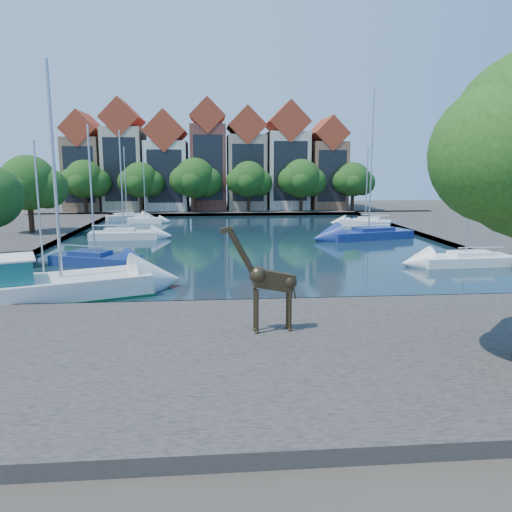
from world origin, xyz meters
The scene contains 30 objects.
ground centered at (0.00, 0.00, 0.00)m, with size 160.00×160.00×0.00m, color #38332B.
water_basin centered at (0.00, 24.00, 0.04)m, with size 38.00×50.00×0.08m, color black.
near_quay centered at (0.00, -7.00, 0.25)m, with size 50.00×14.00×0.50m, color #49433F.
far_quay centered at (0.00, 56.00, 0.25)m, with size 60.00×16.00×0.50m, color #49433F.
right_quay centered at (25.00, 24.00, 0.25)m, with size 14.00×52.00×0.50m, color #49433F.
townhouse_west_end centered at (-23.00, 55.99, 7.36)m, with size 5.44×9.18×14.93m.
townhouse_west_mid centered at (-17.00, 55.99, 8.23)m, with size 5.94×9.18×16.79m.
townhouse_west_inner centered at (-10.50, 55.99, 7.35)m, with size 6.43×9.18×15.15m.
townhouse_center centered at (-4.00, 55.99, 8.36)m, with size 5.44×9.18×16.93m.
townhouse_east_inner centered at (2.00, 55.99, 7.73)m, with size 5.94×9.18×15.79m.
townhouse_east_mid centered at (8.50, 55.99, 8.10)m, with size 6.43×9.18×16.65m.
townhouse_east_end centered at (15.00, 55.99, 7.11)m, with size 5.44×9.18×14.43m.
far_tree_far_west centered at (-21.90, 50.49, 5.18)m, with size 7.28×5.60×7.68m.
far_tree_west centered at (-13.91, 50.49, 5.08)m, with size 6.76×5.20×7.36m.
far_tree_mid_west centered at (-5.89, 50.49, 5.29)m, with size 7.80×6.00×8.00m.
far_tree_mid_east centered at (2.10, 50.49, 5.13)m, with size 7.02×5.40×7.52m.
far_tree_east centered at (10.11, 50.49, 5.24)m, with size 7.54×5.80×7.84m.
far_tree_far_east centered at (18.09, 50.49, 5.08)m, with size 6.76×5.20×7.36m.
side_tree_left_far centered at (-21.90, 27.99, 5.38)m, with size 7.28×5.60×7.88m.
giraffe_statue centered at (-1.21, -5.15, 2.66)m, with size 3.09×0.73×4.41m.
motorsailer centered at (-13.38, 1.85, 1.04)m, with size 12.55×7.75×12.53m.
sailboat_left_a centered at (-13.10, 4.00, 0.56)m, with size 4.76×2.23×8.56m.
sailboat_left_b centered at (-12.04, 11.92, 0.65)m, with size 6.86×4.52×10.04m.
sailboat_left_c centered at (-12.26, 25.26, 0.67)m, with size 6.68×2.63×10.58m.
sailboat_left_d centered at (-12.00, 39.68, 0.64)m, with size 4.54×1.96×9.86m.
sailboat_left_e centered at (-15.00, 43.63, 0.61)m, with size 5.68×3.84×9.69m.
sailboat_right_a centered at (15.00, 9.64, 0.62)m, with size 6.95×2.73×11.01m.
sailboat_right_b centered at (12.12, 23.55, 0.70)m, with size 9.16×5.26×14.59m.
sailboat_right_c centered at (15.00, 33.98, 0.66)m, with size 6.28×4.38×9.35m.
sailboat_right_d centered at (15.00, 34.03, 0.58)m, with size 5.04×3.07×8.24m.
Camera 1 is at (-3.40, -24.82, 7.22)m, focal length 35.00 mm.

